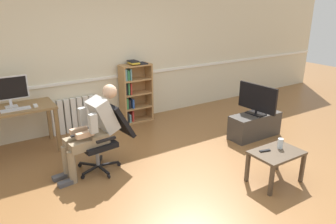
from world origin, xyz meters
TOP-DOWN VIEW (x-y plane):
  - ground_plane at (0.00, 0.00)m, footprint 18.00×18.00m
  - back_wall at (0.00, 2.65)m, footprint 12.00×0.13m
  - computer_desk at (-1.83, 2.15)m, footprint 1.18×0.64m
  - imac_monitor at (-1.84, 2.23)m, footprint 0.57×0.14m
  - keyboard at (-1.81, 2.01)m, footprint 0.42×0.12m
  - computer_mouse at (-1.53, 2.03)m, footprint 0.06×0.10m
  - bookshelf at (0.36, 2.44)m, footprint 0.62×0.29m
  - radiator at (-0.82, 2.54)m, footprint 0.79×0.08m
  - office_chair at (-0.81, 0.97)m, footprint 0.85×0.63m
  - person_seated at (-1.00, 0.95)m, footprint 1.00×0.42m
  - tv_stand at (1.81, 0.59)m, footprint 0.96×0.37m
  - tv_screen at (1.81, 0.59)m, footprint 0.23×0.76m
  - coffee_table at (0.91, -0.61)m, footprint 0.67×0.46m
  - drinking_glass at (1.03, -0.56)m, footprint 0.07×0.07m
  - spare_remote at (0.78, -0.52)m, footprint 0.15×0.07m

SIDE VIEW (x-z plane):
  - ground_plane at x=0.00m, z-range 0.00..0.00m
  - tv_stand at x=1.81m, z-range 0.00..0.42m
  - radiator at x=-0.82m, z-range 0.00..0.64m
  - coffee_table at x=0.91m, z-range 0.15..0.59m
  - spare_remote at x=0.78m, z-range 0.44..0.46m
  - drinking_glass at x=1.03m, z-range 0.44..0.58m
  - office_chair at x=-0.81m, z-range 0.04..0.99m
  - bookshelf at x=0.36m, z-range -0.02..1.20m
  - computer_desk at x=-1.83m, z-range 0.27..1.02m
  - person_seated at x=-1.00m, z-range 0.04..1.26m
  - tv_screen at x=1.81m, z-range 0.44..0.96m
  - keyboard at x=-1.81m, z-range 0.76..0.78m
  - computer_mouse at x=-1.53m, z-range 0.76..0.79m
  - imac_monitor at x=-1.84m, z-range 0.79..1.27m
  - back_wall at x=0.00m, z-range 0.00..2.70m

